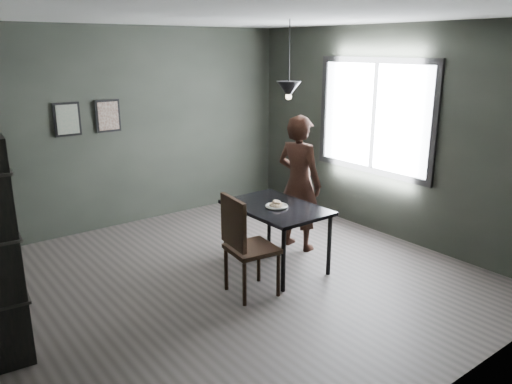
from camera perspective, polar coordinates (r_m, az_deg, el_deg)
ground at (r=5.68m, az=-2.53°, el=-9.96°), size 5.00×5.00×0.00m
back_wall at (r=7.38m, az=-13.98°, el=7.14°), size 5.00×0.10×2.80m
ceiling at (r=5.10m, az=-2.95°, el=19.52°), size 5.00×5.00×0.02m
window_assembly at (r=7.00m, az=13.31°, el=8.38°), size 0.04×1.96×1.56m
cafe_table at (r=5.76m, az=2.28°, el=-2.35°), size 0.80×1.20×0.75m
white_plate at (r=5.69m, az=2.37°, el=-1.68°), size 0.23×0.23×0.01m
donut_pile at (r=5.68m, az=2.37°, el=-1.38°), size 0.16×0.16×0.07m
woman at (r=6.29m, az=4.94°, el=1.02°), size 0.54×0.70×1.72m
wood_chair at (r=5.10m, az=-1.43°, el=-5.52°), size 0.52×0.52×1.08m
pendant_lamp at (r=5.72m, az=3.75°, el=11.64°), size 0.28×0.28×0.86m
framed_print_left at (r=7.01m, az=-20.77°, el=7.78°), size 0.34×0.04×0.44m
framed_print_right at (r=7.19m, az=-16.56°, el=8.34°), size 0.34×0.04×0.44m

